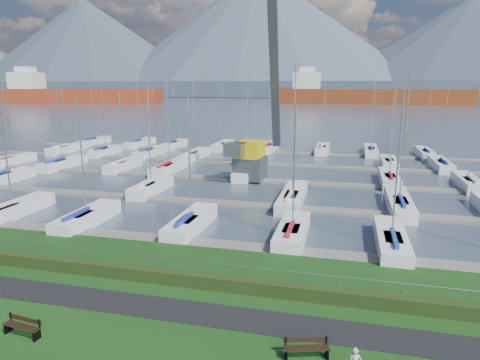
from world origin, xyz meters
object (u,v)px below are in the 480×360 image
(bench_right, at_px, (307,348))
(crane, at_px, (257,130))
(person, at_px, (355,360))
(bench_left, at_px, (23,326))

(bench_right, distance_m, crane, 33.96)
(bench_right, height_order, person, person)
(bench_right, bearing_deg, bench_left, 170.29)
(crane, bearing_deg, person, -66.16)
(bench_left, xyz_separation_m, crane, (3.02, 33.82, 4.91))
(bench_left, relative_size, person, 1.46)
(bench_right, bearing_deg, person, -35.76)
(person, xyz_separation_m, crane, (-10.66, 33.05, 4.70))
(bench_left, distance_m, crane, 34.31)
(bench_left, xyz_separation_m, bench_right, (11.86, 1.41, 0.00))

